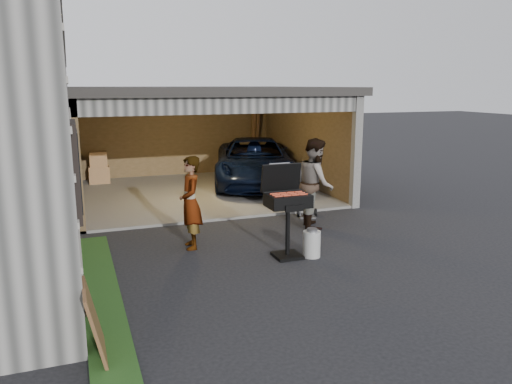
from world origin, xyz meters
The scene contains 10 objects.
ground centered at (0.00, 0.00, 0.00)m, with size 80.00×80.00×0.00m, color black.
groundcover_strip centered at (-2.25, -1.00, 0.03)m, with size 0.50×8.00×0.06m, color #193814.
garage centered at (0.76, 6.79, 1.87)m, with size 6.80×6.30×2.90m.
minivan centered at (2.53, 6.90, 0.67)m, with size 2.24×4.86×1.35m, color black.
woman centered at (-0.55, 1.91, 0.85)m, with size 0.62×0.41×1.71m, color #A6B8D1.
man centered at (2.23, 2.40, 0.94)m, with size 0.91×0.71×1.88m, color #472A1C.
bbq_grill centered at (0.90, 0.85, 0.96)m, with size 0.72×0.64×1.61m.
propane_tank centered at (1.31, 0.69, 0.23)m, with size 0.31×0.31×0.46m, color beige.
plywood_panel centered at (-2.40, -1.50, 0.42)m, with size 0.04×0.76×0.85m, color brown.
hand_truck centered at (2.42, 3.15, 0.21)m, with size 0.48×0.43×1.10m.
Camera 1 is at (-2.49, -6.77, 2.95)m, focal length 35.00 mm.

